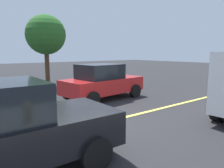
# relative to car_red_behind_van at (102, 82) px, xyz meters

# --- Properties ---
(ground_plane) EXTENTS (80.00, 80.00, 0.00)m
(ground_plane) POSITION_rel_car_red_behind_van_xyz_m (-2.41, -2.87, -0.82)
(ground_plane) COLOR #262628
(lane_marking_centre) EXTENTS (28.00, 0.16, 0.01)m
(lane_marking_centre) POSITION_rel_car_red_behind_van_xyz_m (0.59, -2.87, -0.82)
(lane_marking_centre) COLOR #E0D14C
(car_red_behind_van) EXTENTS (4.08, 2.30, 1.65)m
(car_red_behind_van) POSITION_rel_car_red_behind_van_xyz_m (0.00, 0.00, 0.00)
(car_red_behind_van) COLOR red
(car_red_behind_van) RESTS_ON ground_plane
(tree_left_verge) EXTENTS (2.49, 2.49, 4.54)m
(tree_left_verge) POSITION_rel_car_red_behind_van_xyz_m (-0.63, 5.26, 2.44)
(tree_left_verge) COLOR #513823
(tree_left_verge) RESTS_ON ground_plane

